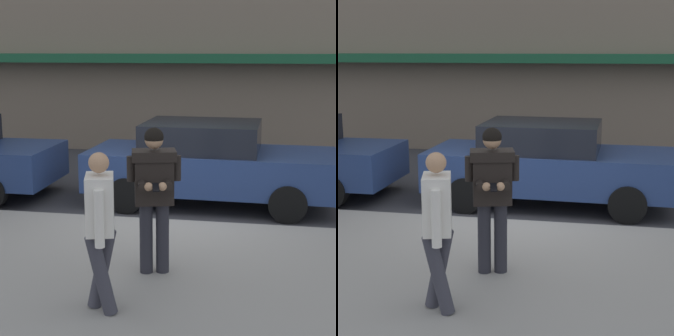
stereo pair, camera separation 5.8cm
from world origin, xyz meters
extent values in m
plane|color=#333338|center=(0.00, 0.00, 0.00)|extent=(80.00, 80.00, 0.00)
cube|color=gray|center=(1.00, -2.85, 0.07)|extent=(32.00, 5.30, 0.14)
cube|color=silver|center=(1.00, 0.05, 0.00)|extent=(28.00, 0.12, 0.01)
cube|color=#195133|center=(1.00, 6.15, 2.60)|extent=(26.60, 0.70, 0.24)
cylinder|color=black|center=(-3.36, 1.99, 0.32)|extent=(0.64, 0.22, 0.64)
cube|color=navy|center=(0.53, 1.31, 0.67)|extent=(4.55, 1.94, 0.70)
cube|color=black|center=(0.35, 1.32, 1.28)|extent=(2.11, 1.69, 0.52)
cylinder|color=black|center=(1.95, 2.13, 0.32)|extent=(0.65, 0.24, 0.64)
cylinder|color=black|center=(1.90, 0.42, 0.32)|extent=(0.65, 0.24, 0.64)
cylinder|color=black|center=(-0.84, 2.20, 0.32)|extent=(0.65, 0.24, 0.64)
cylinder|color=black|center=(-0.88, 0.49, 0.32)|extent=(0.65, 0.24, 0.64)
cylinder|color=#23232B|center=(0.32, -2.36, 0.58)|extent=(0.16, 0.16, 0.88)
cylinder|color=#23232B|center=(0.13, -2.41, 0.58)|extent=(0.16, 0.16, 0.88)
cube|color=black|center=(0.22, -2.39, 1.34)|extent=(0.52, 0.41, 0.64)
cube|color=black|center=(0.22, -2.39, 1.61)|extent=(0.59, 0.46, 0.12)
cylinder|color=black|center=(0.49, -2.32, 1.45)|extent=(0.11, 0.11, 0.30)
cylinder|color=black|center=(0.41, -2.50, 1.30)|extent=(0.17, 0.32, 0.10)
sphere|color=tan|center=(0.38, -2.65, 1.30)|extent=(0.10, 0.10, 0.10)
cylinder|color=black|center=(-0.04, -2.46, 1.45)|extent=(0.11, 0.11, 0.30)
cylinder|color=black|center=(0.12, -2.58, 1.30)|extent=(0.17, 0.32, 0.10)
sphere|color=tan|center=(0.22, -2.70, 1.30)|extent=(0.10, 0.10, 0.10)
cube|color=black|center=(0.31, -2.71, 1.30)|extent=(0.11, 0.16, 0.07)
sphere|color=tan|center=(0.23, -2.41, 1.80)|extent=(0.22, 0.22, 0.22)
sphere|color=black|center=(0.23, -2.41, 1.83)|extent=(0.23, 0.23, 0.23)
cylinder|color=#33333D|center=(-0.08, -3.59, 0.57)|extent=(0.35, 0.23, 0.87)
cylinder|color=#33333D|center=(-0.13, -3.42, 0.57)|extent=(0.35, 0.23, 0.87)
cube|color=silver|center=(-0.10, -3.50, 1.30)|extent=(0.38, 0.48, 0.60)
cylinder|color=silver|center=(-0.04, -3.74, 1.22)|extent=(0.10, 0.10, 0.58)
cylinder|color=silver|center=(-0.17, -3.26, 1.22)|extent=(0.10, 0.10, 0.58)
sphere|color=tan|center=(-0.10, -3.50, 1.73)|extent=(0.21, 0.21, 0.21)
camera|label=1|loc=(1.57, -8.78, 2.84)|focal=60.00mm
camera|label=2|loc=(1.62, -8.77, 2.84)|focal=60.00mm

